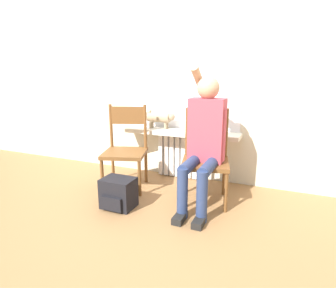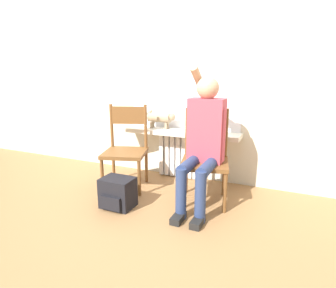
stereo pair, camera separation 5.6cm
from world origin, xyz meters
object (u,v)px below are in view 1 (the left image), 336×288
at_px(chair_left, 126,148).
at_px(backpack, 118,193).
at_px(cat, 160,118).
at_px(person, 204,137).
at_px(chair_right, 205,157).

distance_m(chair_left, backpack, 0.63).
bearing_deg(cat, person, -38.27).
bearing_deg(backpack, chair_right, 34.54).
bearing_deg(cat, chair_left, -116.73).
bearing_deg(chair_right, backpack, -159.61).
xyz_separation_m(person, cat, (-0.72, 0.57, 0.06)).
xyz_separation_m(chair_right, cat, (-0.71, 0.45, 0.29)).
distance_m(person, cat, 0.92).
height_order(chair_left, cat, chair_left).
bearing_deg(person, backpack, -152.34).
xyz_separation_m(chair_right, person, (0.01, -0.11, 0.23)).
relative_size(person, cat, 2.78).
relative_size(chair_right, cat, 1.90).
xyz_separation_m(chair_left, person, (0.95, -0.11, 0.23)).
height_order(chair_right, person, person).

